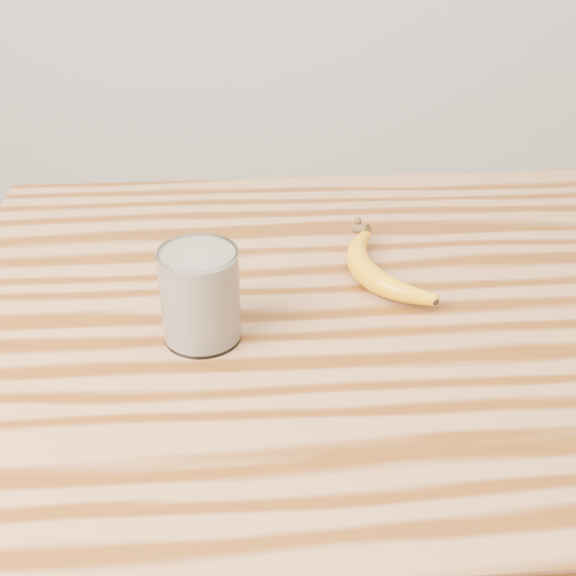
{
  "coord_description": "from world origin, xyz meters",
  "views": [
    {
      "loc": [
        -0.23,
        -0.82,
        1.44
      ],
      "look_at": [
        -0.18,
        0.01,
        0.93
      ],
      "focal_mm": 50.0,
      "sensor_mm": 36.0,
      "label": 1
    }
  ],
  "objects": [
    {
      "name": "smoothie_glass",
      "position": [
        -0.28,
        -0.05,
        0.96
      ],
      "size": [
        0.09,
        0.09,
        0.11
      ],
      "color": "white",
      "rests_on": "table"
    },
    {
      "name": "table",
      "position": [
        0.0,
        0.0,
        0.77
      ],
      "size": [
        1.2,
        0.8,
        0.9
      ],
      "color": "#95653B",
      "rests_on": "ground"
    },
    {
      "name": "banana",
      "position": [
        -0.08,
        0.06,
        0.92
      ],
      "size": [
        0.18,
        0.28,
        0.03
      ],
      "primitive_type": null,
      "rotation": [
        0.0,
        0.0,
        0.33
      ],
      "color": "orange",
      "rests_on": "table"
    }
  ]
}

